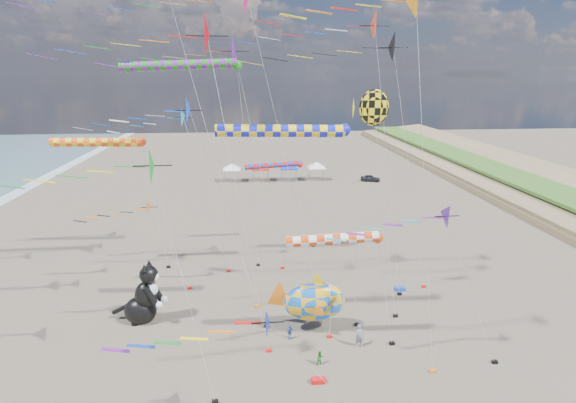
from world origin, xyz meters
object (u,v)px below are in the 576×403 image
Objects in this scene: child_blue at (290,332)px; cat_inflatable at (143,292)px; fish_inflatable at (313,301)px; person_adult at (359,336)px; parked_car at (370,178)px; child_green at (320,358)px.

cat_inflatable is at bearing 142.73° from child_blue.
cat_inflatable is 12.93m from fish_inflatable.
parked_car is (14.27, 48.90, -0.28)m from person_adult.
person_adult reaches higher than parked_car.
cat_inflatable is 4.71× the size of child_blue.
child_green is (-0.14, -4.08, -1.89)m from fish_inflatable.
child_blue is 0.31× the size of parked_car.
parked_car reaches higher than child_green.
fish_inflatable is 4.50m from child_green.
cat_inflatable is at bearing 163.42° from parked_car.
parked_car is at bearing 69.77° from fish_inflatable.
fish_inflatable is 4.02m from person_adult.
person_adult is at bearing -178.72° from parked_car.
child_green is at bearing 178.69° from parked_car.
child_green is 3.60m from child_blue.
child_blue is at bearing 103.94° from child_green.
child_blue is (10.86, -3.47, -1.96)m from cat_inflatable.
person_adult is at bearing 16.51° from child_green.
parked_car is at bearing 48.67° from child_blue.
person_adult reaches higher than child_green.
parked_car is (17.31, 50.68, 0.06)m from child_green.
person_adult is 50.94m from parked_car.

